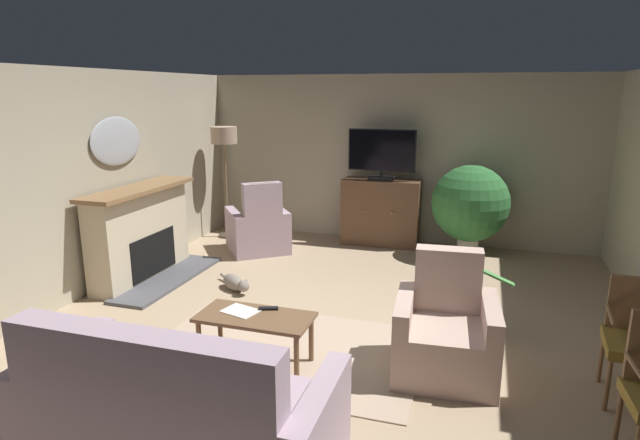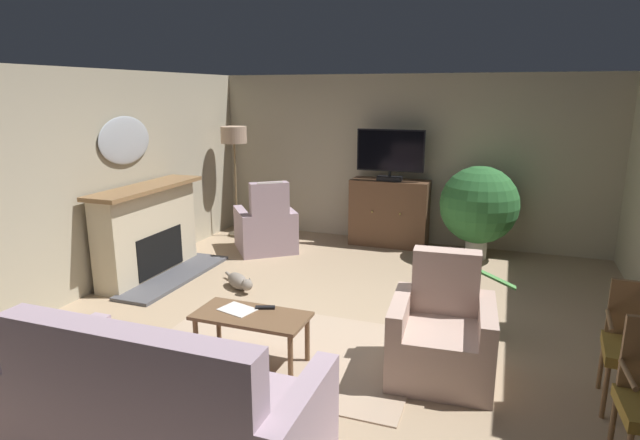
# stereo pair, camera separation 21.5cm
# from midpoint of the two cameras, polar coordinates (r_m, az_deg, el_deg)

# --- Properties ---
(ground_plane) EXTENTS (6.58, 7.51, 0.04)m
(ground_plane) POSITION_cam_midpoint_polar(r_m,az_deg,el_deg) (5.27, 0.25, -12.31)
(ground_plane) COLOR tan
(wall_back) EXTENTS (6.58, 0.10, 2.55)m
(wall_back) POSITION_cam_midpoint_polar(r_m,az_deg,el_deg) (8.21, 7.53, 6.57)
(wall_back) COLOR #B2A88E
(wall_back) RESTS_ON ground_plane
(wall_left) EXTENTS (0.10, 7.51, 2.55)m
(wall_left) POSITION_cam_midpoint_polar(r_m,az_deg,el_deg) (6.41, -26.72, 3.16)
(wall_left) COLOR #B2A88E
(wall_left) RESTS_ON ground_plane
(rug_central) EXTENTS (2.43, 1.61, 0.01)m
(rug_central) POSITION_cam_midpoint_polar(r_m,az_deg,el_deg) (4.95, -4.94, -13.86)
(rug_central) COLOR tan
(rug_central) RESTS_ON ground_plane
(fireplace) EXTENTS (0.83, 1.80, 1.17)m
(fireplace) POSITION_cam_midpoint_polar(r_m,az_deg,el_deg) (6.93, -19.64, -1.62)
(fireplace) COLOR #4C4C51
(fireplace) RESTS_ON ground_plane
(wall_mirror_oval) EXTENTS (0.06, 0.92, 0.59)m
(wall_mirror_oval) POSITION_cam_midpoint_polar(r_m,az_deg,el_deg) (6.88, -22.11, 7.95)
(wall_mirror_oval) COLOR #B2B7BF
(tv_cabinet) EXTENTS (1.17, 0.46, 1.01)m
(tv_cabinet) POSITION_cam_midpoint_polar(r_m,az_deg,el_deg) (8.04, 5.87, 0.70)
(tv_cabinet) COLOR #402A1C
(tv_cabinet) RESTS_ON ground_plane
(television) EXTENTS (1.00, 0.20, 0.75)m
(television) POSITION_cam_midpoint_polar(r_m,az_deg,el_deg) (7.83, 5.96, 7.23)
(television) COLOR black
(television) RESTS_ON tv_cabinet
(coffee_table) EXTENTS (0.98, 0.47, 0.45)m
(coffee_table) POSITION_cam_midpoint_polar(r_m,az_deg,el_deg) (4.58, -8.43, -10.92)
(coffee_table) COLOR brown
(coffee_table) RESTS_ON ground_plane
(tv_remote) EXTENTS (0.18, 0.11, 0.02)m
(tv_remote) POSITION_cam_midpoint_polar(r_m,az_deg,el_deg) (4.65, -6.98, -9.54)
(tv_remote) COLOR black
(tv_remote) RESTS_ON coffee_table
(folded_newspaper) EXTENTS (0.35, 0.29, 0.01)m
(folded_newspaper) POSITION_cam_midpoint_polar(r_m,az_deg,el_deg) (4.65, -9.96, -9.73)
(folded_newspaper) COLOR silver
(folded_newspaper) RESTS_ON coffee_table
(sofa_floral) EXTENTS (1.98, 0.93, 1.03)m
(sofa_floral) POSITION_cam_midpoint_polar(r_m,az_deg,el_deg) (3.62, -17.15, -19.77)
(sofa_floral) COLOR #AD93A3
(sofa_floral) RESTS_ON ground_plane
(armchair_angled_to_table) EXTENTS (1.15, 1.15, 1.09)m
(armchair_angled_to_table) POSITION_cam_midpoint_polar(r_m,az_deg,el_deg) (7.73, -7.51, -1.03)
(armchair_angled_to_table) COLOR #AD93A3
(armchair_angled_to_table) RESTS_ON ground_plane
(armchair_beside_cabinet) EXTENTS (0.88, 0.86, 1.00)m
(armchair_beside_cabinet) POSITION_cam_midpoint_polar(r_m,az_deg,el_deg) (4.56, 12.15, -12.13)
(armchair_beside_cabinet) COLOR #BC9E8E
(armchair_beside_cabinet) RESTS_ON ground_plane
(side_chair_far_end) EXTENTS (0.48, 0.52, 0.92)m
(side_chair_far_end) POSITION_cam_midpoint_polar(r_m,az_deg,el_deg) (4.64, 30.11, -10.94)
(side_chair_far_end) COLOR olive
(side_chair_far_end) RESTS_ON ground_plane
(potted_plant_tall_palm_by_window) EXTENTS (0.76, 0.69, 0.68)m
(potted_plant_tall_palm_by_window) POSITION_cam_midpoint_polar(r_m,az_deg,el_deg) (5.42, 14.40, -9.82)
(potted_plant_tall_palm_by_window) COLOR #3D4C5B
(potted_plant_tall_palm_by_window) RESTS_ON ground_plane
(potted_plant_on_hearth_side) EXTENTS (1.08, 1.08, 1.31)m
(potted_plant_on_hearth_side) POSITION_cam_midpoint_polar(r_m,az_deg,el_deg) (7.61, 15.25, 1.66)
(potted_plant_on_hearth_side) COLOR beige
(potted_plant_on_hearth_side) RESTS_ON ground_plane
(cat) EXTENTS (0.59, 0.50, 0.20)m
(cat) POSITION_cam_midpoint_polar(r_m,az_deg,el_deg) (6.34, -10.19, -6.74)
(cat) COLOR gray
(cat) RESTS_ON ground_plane
(floor_lamp) EXTENTS (0.41, 0.41, 1.76)m
(floor_lamp) POSITION_cam_midpoint_polar(r_m,az_deg,el_deg) (8.41, -11.10, 8.07)
(floor_lamp) COLOR #4C4233
(floor_lamp) RESTS_ON ground_plane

